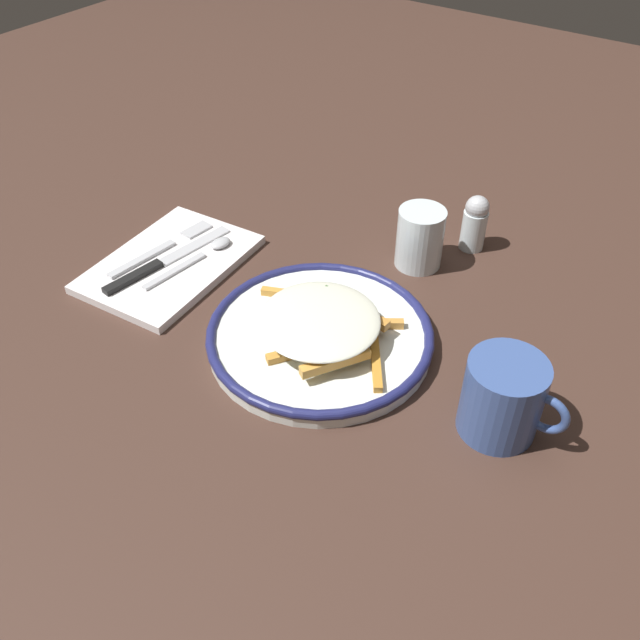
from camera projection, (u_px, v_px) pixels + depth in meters
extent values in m
plane|color=#402B22|center=(320.00, 343.00, 0.84)|extent=(2.60, 2.60, 0.00)
cylinder|color=white|center=(320.00, 338.00, 0.83)|extent=(0.27, 0.27, 0.02)
torus|color=navy|center=(320.00, 332.00, 0.83)|extent=(0.28, 0.28, 0.01)
cube|color=gold|center=(376.00, 324.00, 0.83)|extent=(0.06, 0.05, 0.01)
cube|color=#C68434|center=(297.00, 353.00, 0.79)|extent=(0.05, 0.07, 0.01)
cube|color=gold|center=(299.00, 315.00, 0.84)|extent=(0.01, 0.06, 0.01)
cube|color=#F0C15E|center=(305.00, 324.00, 0.83)|extent=(0.03, 0.09, 0.01)
cube|color=#F3BA63|center=(323.00, 323.00, 0.83)|extent=(0.05, 0.07, 0.01)
cube|color=gold|center=(333.00, 332.00, 0.82)|extent=(0.07, 0.02, 0.01)
cube|color=#EAB259|center=(331.00, 316.00, 0.82)|extent=(0.05, 0.07, 0.01)
cube|color=gold|center=(323.00, 325.00, 0.81)|extent=(0.08, 0.03, 0.01)
cube|color=#EBB550|center=(318.00, 310.00, 0.85)|extent=(0.02, 0.09, 0.01)
cube|color=gold|center=(335.00, 362.00, 0.76)|extent=(0.05, 0.08, 0.01)
cube|color=#DFBD5B|center=(289.00, 321.00, 0.83)|extent=(0.05, 0.06, 0.01)
cube|color=#C98435|center=(366.00, 315.00, 0.82)|extent=(0.07, 0.02, 0.01)
cube|color=#E3B757|center=(335.00, 319.00, 0.84)|extent=(0.04, 0.08, 0.01)
cube|color=gold|center=(295.00, 295.00, 0.87)|extent=(0.08, 0.04, 0.01)
cube|color=#EAA44F|center=(348.00, 321.00, 0.83)|extent=(0.04, 0.07, 0.01)
cube|color=gold|center=(324.00, 313.00, 0.84)|extent=(0.02, 0.09, 0.01)
cube|color=#C88434|center=(321.00, 330.00, 0.82)|extent=(0.06, 0.06, 0.01)
cube|color=orange|center=(376.00, 363.00, 0.78)|extent=(0.06, 0.08, 0.01)
ellipsoid|color=white|center=(319.00, 320.00, 0.80)|extent=(0.19, 0.19, 0.02)
cube|color=#376623|center=(306.00, 302.00, 0.82)|extent=(0.00, 0.00, 0.00)
cube|color=#376720|center=(322.00, 310.00, 0.80)|extent=(0.00, 0.00, 0.00)
cube|color=#3B652A|center=(327.00, 286.00, 0.84)|extent=(0.00, 0.00, 0.00)
cube|color=#2A5725|center=(352.00, 307.00, 0.81)|extent=(0.00, 0.00, 0.00)
cube|color=#2B5F1D|center=(325.00, 331.00, 0.78)|extent=(0.00, 0.00, 0.00)
cube|color=white|center=(170.00, 264.00, 0.95)|extent=(0.18, 0.25, 0.01)
cube|color=silver|center=(142.00, 259.00, 0.95)|extent=(0.02, 0.11, 0.01)
cube|color=silver|center=(196.00, 230.00, 1.00)|extent=(0.03, 0.05, 0.00)
cube|color=black|center=(133.00, 277.00, 0.91)|extent=(0.03, 0.09, 0.01)
cube|color=silver|center=(194.00, 246.00, 0.97)|extent=(0.03, 0.12, 0.00)
cube|color=silver|center=(175.00, 271.00, 0.93)|extent=(0.02, 0.10, 0.00)
ellipsoid|color=silver|center=(220.00, 243.00, 0.97)|extent=(0.03, 0.03, 0.01)
cylinder|color=silver|center=(420.00, 238.00, 0.93)|extent=(0.07, 0.07, 0.09)
cylinder|color=#3C5798|center=(503.00, 396.00, 0.71)|extent=(0.08, 0.08, 0.09)
torus|color=#3C5798|center=(547.00, 412.00, 0.69)|extent=(0.05, 0.01, 0.05)
cylinder|color=silver|center=(473.00, 230.00, 0.97)|extent=(0.04, 0.04, 0.06)
sphere|color=#B7BABF|center=(477.00, 207.00, 0.95)|extent=(0.03, 0.03, 0.03)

